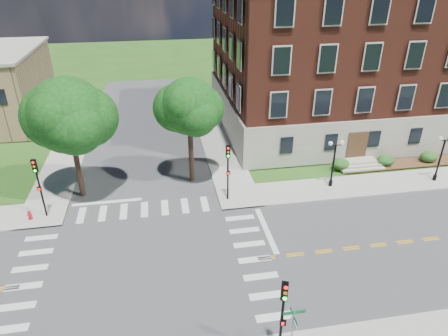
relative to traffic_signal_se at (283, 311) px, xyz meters
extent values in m
plane|color=#285317|center=(-6.66, 7.23, -3.19)|extent=(160.00, 160.00, 0.00)
cube|color=#3D3D3F|center=(-6.66, 7.23, -3.18)|extent=(90.00, 12.00, 0.01)
cube|color=#3D3D3F|center=(-6.66, 7.23, -3.18)|extent=(12.00, 90.00, 0.01)
cube|color=#9E9B93|center=(16.34, 14.98, -3.13)|extent=(34.00, 3.50, 0.12)
cube|color=#9E9B93|center=(1.09, 30.23, -3.13)|extent=(3.50, 34.00, 0.12)
cube|color=#9E9B93|center=(-14.41, 30.23, -3.13)|extent=(3.50, 34.00, 0.12)
cube|color=silver|center=(2.14, 10.23, -3.19)|extent=(0.40, 5.50, 0.00)
cube|color=gray|center=(17.34, 29.23, -0.97)|extent=(30.00, 20.00, 4.20)
cube|color=maroon|center=(17.34, 29.23, 7.03)|extent=(29.55, 19.70, 11.80)
cube|color=#472D19|center=(13.34, 19.19, -1.37)|extent=(2.00, 0.10, 2.80)
cylinder|color=black|center=(-11.69, 17.40, -1.03)|extent=(0.44, 0.44, 4.07)
sphere|color=#0E3411|center=(-11.69, 17.40, 3.94)|extent=(5.87, 5.87, 5.87)
cylinder|color=black|center=(-2.47, 18.40, -0.83)|extent=(0.44, 0.44, 4.48)
sphere|color=#0E3411|center=(-2.47, 18.40, 3.76)|extent=(4.71, 4.71, 4.71)
cylinder|color=black|center=(0.00, 0.02, -1.17)|extent=(0.14, 0.14, 3.80)
cube|color=black|center=(0.00, 0.02, 1.23)|extent=(0.38, 0.33, 1.00)
cylinder|color=red|center=(0.00, -0.11, 1.56)|extent=(0.19, 0.12, 0.18)
cylinder|color=orange|center=(0.00, -0.11, 1.23)|extent=(0.19, 0.12, 0.18)
cylinder|color=#19E533|center=(0.00, -0.11, 0.90)|extent=(0.19, 0.12, 0.18)
cube|color=black|center=(0.00, -0.16, -0.57)|extent=(0.32, 0.23, 0.30)
cylinder|color=black|center=(0.08, 14.69, -1.17)|extent=(0.14, 0.14, 3.80)
cube|color=black|center=(0.08, 14.69, 1.23)|extent=(0.35, 0.26, 1.00)
cylinder|color=red|center=(0.08, 14.56, 1.56)|extent=(0.19, 0.08, 0.18)
cylinder|color=orange|center=(0.08, 14.56, 1.23)|extent=(0.19, 0.08, 0.18)
cylinder|color=#19E533|center=(0.08, 14.56, 0.90)|extent=(0.19, 0.08, 0.18)
cube|color=black|center=(0.08, 14.51, -0.57)|extent=(0.31, 0.16, 0.30)
cylinder|color=black|center=(-14.02, 14.70, -1.17)|extent=(0.14, 0.14, 3.80)
cube|color=black|center=(-14.02, 14.70, 1.23)|extent=(0.36, 0.28, 1.00)
cylinder|color=red|center=(-14.02, 14.57, 1.56)|extent=(0.19, 0.08, 0.18)
cylinder|color=orange|center=(-14.02, 14.57, 1.23)|extent=(0.19, 0.08, 0.18)
cylinder|color=#19E533|center=(-14.02, 14.57, 0.90)|extent=(0.19, 0.08, 0.18)
cube|color=black|center=(-14.02, 14.52, -0.57)|extent=(0.32, 0.18, 0.30)
cylinder|color=black|center=(9.21, 15.29, -2.82)|extent=(0.32, 0.32, 0.50)
cylinder|color=black|center=(9.21, 15.29, -1.17)|extent=(0.16, 0.16, 3.80)
cube|color=black|center=(9.21, 15.29, 0.78)|extent=(1.00, 0.06, 0.06)
sphere|color=white|center=(8.71, 15.29, 0.98)|extent=(0.36, 0.36, 0.36)
sphere|color=white|center=(9.71, 15.29, 0.98)|extent=(0.36, 0.36, 0.36)
cylinder|color=black|center=(18.72, 14.67, -2.82)|extent=(0.32, 0.32, 0.50)
cylinder|color=black|center=(18.72, 14.67, -1.17)|extent=(0.16, 0.16, 3.80)
cube|color=black|center=(18.72, 14.67, 0.78)|extent=(1.00, 0.06, 0.06)
sphere|color=white|center=(18.22, 14.67, 0.98)|extent=(0.36, 0.36, 0.36)
cylinder|color=gray|center=(0.53, -0.12, -1.52)|extent=(0.07, 0.07, 3.10)
cube|color=#0C602D|center=(0.53, -0.12, -0.07)|extent=(1.10, 0.03, 0.20)
cube|color=#0C602D|center=(0.53, -0.12, -0.32)|extent=(0.03, 1.10, 0.20)
cube|color=silver|center=(0.58, -0.12, -0.77)|extent=(0.03, 0.75, 0.25)
cylinder|color=#B60E1C|center=(-15.11, 14.41, -3.02)|extent=(0.32, 0.32, 0.10)
cylinder|color=#B60E1C|center=(-15.11, 14.41, -2.77)|extent=(0.22, 0.22, 0.60)
sphere|color=#B60E1C|center=(-15.11, 14.41, -2.44)|extent=(0.24, 0.24, 0.24)
cylinder|color=#B60E1C|center=(-15.11, 14.41, -2.69)|extent=(0.35, 0.12, 0.12)
cylinder|color=#B60E1C|center=(-15.11, 14.41, -2.69)|extent=(0.12, 0.35, 0.12)
camera|label=1|loc=(-4.91, -12.52, 14.48)|focal=32.00mm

